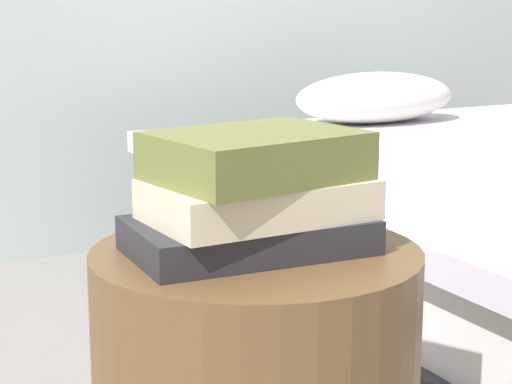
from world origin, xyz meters
TOP-DOWN VIEW (x-y plane):
  - book_charcoal at (-0.01, 0.00)m, footprint 0.31×0.20m
  - book_cream at (0.00, -0.01)m, footprint 0.27×0.17m
  - book_olive at (-0.00, -0.00)m, footprint 0.27×0.21m

SIDE VIEW (x-z plane):
  - book_charcoal at x=-0.01m, z-range 0.55..0.59m
  - book_cream at x=0.00m, z-range 0.59..0.64m
  - book_olive at x=0.00m, z-range 0.64..0.70m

